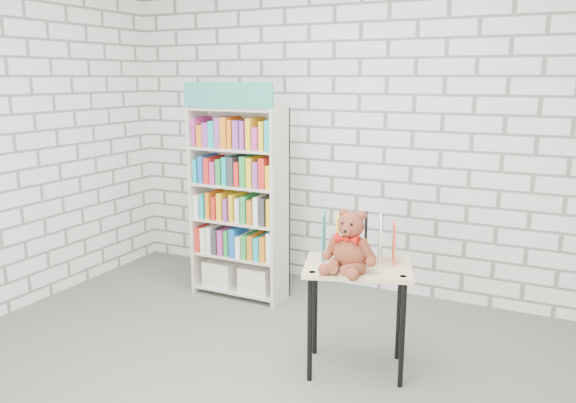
% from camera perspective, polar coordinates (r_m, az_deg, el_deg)
% --- Properties ---
extents(ground, '(4.50, 4.50, 0.00)m').
position_cam_1_polar(ground, '(3.51, -4.83, -18.94)').
color(ground, '#4D594B').
rests_on(ground, ground).
extents(room_shell, '(4.52, 4.02, 2.81)m').
position_cam_1_polar(room_shell, '(2.99, -5.47, 11.63)').
color(room_shell, silver).
rests_on(room_shell, ground).
extents(bookshelf, '(0.80, 0.31, 1.79)m').
position_cam_1_polar(bookshelf, '(4.68, -4.98, 0.01)').
color(bookshelf, beige).
rests_on(bookshelf, ground).
extents(display_table, '(0.76, 0.63, 0.70)m').
position_cam_1_polar(display_table, '(3.53, 7.05, -7.92)').
color(display_table, '#CFB77C').
rests_on(display_table, ground).
extents(table_books, '(0.49, 0.33, 0.27)m').
position_cam_1_polar(table_books, '(3.55, 7.18, -3.80)').
color(table_books, teal).
rests_on(table_books, display_table).
extents(teddy_bear, '(0.34, 0.31, 0.37)m').
position_cam_1_polar(teddy_bear, '(3.35, 6.27, -4.57)').
color(teddy_bear, brown).
rests_on(teddy_bear, display_table).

